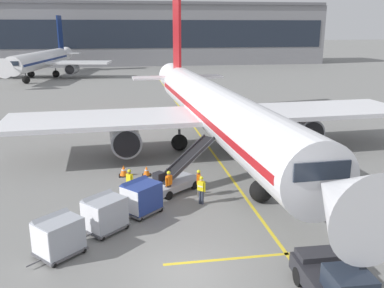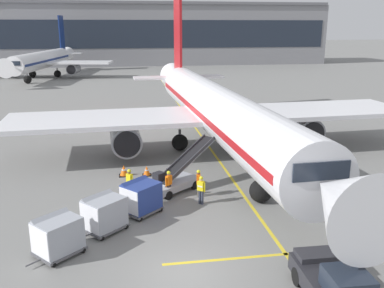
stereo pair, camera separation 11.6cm
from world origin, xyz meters
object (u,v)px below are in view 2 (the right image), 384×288
baggage_cart_third (57,235)px  safety_cone_nose_mark (128,151)px  pushback_tug (337,286)px  ground_crew_wingwalker (198,181)px  distant_airplane (43,60)px  baggage_cart_lead (141,196)px  baggage_cart_second (104,213)px  ground_crew_by_carts (201,188)px  safety_cone_engine_keepout (147,171)px  safety_cone_wingtip (124,171)px  belt_loader (176,177)px  ground_crew_marshaller (169,182)px  ground_crew_by_loader (130,181)px  parked_airplane (215,109)px

baggage_cart_third → safety_cone_nose_mark: 15.42m
baggage_cart_third → pushback_tug: 12.19m
ground_crew_wingwalker → distant_airplane: 69.65m
baggage_cart_lead → safety_cone_nose_mark: size_ratio=3.42×
safety_cone_nose_mark → ground_crew_wingwalker: bearing=-65.4°
baggage_cart_second → ground_crew_wingwalker: baggage_cart_second is taller
baggage_cart_second → ground_crew_by_carts: (5.54, 2.53, -0.00)m
baggage_cart_lead → safety_cone_engine_keepout: (0.66, 6.19, -0.66)m
ground_crew_by_carts → safety_cone_wingtip: (-4.53, 5.67, -0.61)m
baggage_cart_third → ground_crew_by_carts: baggage_cart_third is taller
baggage_cart_third → safety_cone_nose_mark: baggage_cart_third is taller
belt_loader → ground_crew_wingwalker: 1.78m
ground_crew_by_carts → safety_cone_engine_keepout: ground_crew_by_carts is taller
baggage_cart_second → pushback_tug: baggage_cart_second is taller
safety_cone_wingtip → distant_airplane: size_ratio=0.02×
ground_crew_marshaller → baggage_cart_lead: bearing=-132.7°
ground_crew_by_loader → distant_airplane: distant_airplane is taller
belt_loader → distant_airplane: size_ratio=0.13×
baggage_cart_lead → ground_crew_marshaller: 2.64m
pushback_tug → safety_cone_wingtip: pushback_tug is taller
safety_cone_engine_keepout → safety_cone_nose_mark: safety_cone_nose_mark is taller
distant_airplane → safety_cone_nose_mark: bearing=-74.0°
baggage_cart_third → ground_crew_by_carts: (7.54, 4.62, -0.00)m
ground_crew_by_loader → ground_crew_marshaller: bearing=-16.5°
baggage_cart_third → safety_cone_wingtip: (3.01, 10.28, -0.62)m
ground_crew_wingwalker → baggage_cart_second: bearing=-146.7°
belt_loader → ground_crew_by_carts: bearing=-64.0°
ground_crew_marshaller → safety_cone_engine_keepout: ground_crew_marshaller is taller
baggage_cart_third → safety_cone_nose_mark: size_ratio=3.42×
ground_crew_by_loader → ground_crew_wingwalker: bearing=-10.8°
baggage_cart_second → ground_crew_by_carts: baggage_cart_second is taller
belt_loader → ground_crew_wingwalker: belt_loader is taller
pushback_tug → ground_crew_marshaller: (-5.15, 11.33, 0.17)m
baggage_cart_third → pushback_tug: bearing=-26.6°
belt_loader → baggage_cart_lead: bearing=-127.5°
belt_loader → ground_crew_marshaller: 1.33m
baggage_cart_third → ground_crew_by_carts: size_ratio=1.47×
ground_crew_by_carts → safety_cone_nose_mark: 11.27m
ground_crew_by_loader → ground_crew_by_carts: same height
baggage_cart_lead → pushback_tug: 11.67m
ground_crew_marshaller → baggage_cart_second: bearing=-134.8°
pushback_tug → ground_crew_wingwalker: pushback_tug is taller
baggage_cart_lead → ground_crew_by_loader: size_ratio=1.47×
baggage_cart_lead → baggage_cart_third: bearing=-135.3°
parked_airplane → safety_cone_nose_mark: parked_airplane is taller
baggage_cart_lead → baggage_cart_third: size_ratio=1.00×
baggage_cart_lead → baggage_cart_third: 5.57m
baggage_cart_third → ground_crew_marshaller: size_ratio=1.47×
ground_crew_wingwalker → distant_airplane: (-20.65, 66.48, 2.53)m
ground_crew_by_carts → distant_airplane: bearing=106.9°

